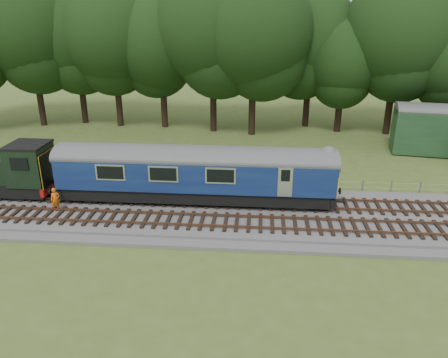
{
  "coord_description": "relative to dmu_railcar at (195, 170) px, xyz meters",
  "views": [
    {
      "loc": [
        0.48,
        -25.14,
        12.44
      ],
      "look_at": [
        -1.73,
        1.4,
        2.0
      ],
      "focal_mm": 35.0,
      "sensor_mm": 36.0,
      "label": 1
    }
  ],
  "objects": [
    {
      "name": "tree_line",
      "position": [
        3.63,
        20.6,
        -2.61
      ],
      "size": [
        70.0,
        8.0,
        18.0
      ],
      "primitive_type": null,
      "color": "black",
      "rests_on": "ground"
    },
    {
      "name": "dmu_railcar",
      "position": [
        0.0,
        0.0,
        0.0
      ],
      "size": [
        18.05,
        2.86,
        3.88
      ],
      "color": "black",
      "rests_on": "ground"
    },
    {
      "name": "ground",
      "position": [
        3.63,
        -1.4,
        -2.61
      ],
      "size": [
        120.0,
        120.0,
        0.0
      ],
      "primitive_type": "plane",
      "color": "#435C22",
      "rests_on": "ground"
    },
    {
      "name": "track_north",
      "position": [
        3.63,
        -0.0,
        -2.19
      ],
      "size": [
        67.2,
        2.4,
        0.21
      ],
      "color": "black",
      "rests_on": "ballast"
    },
    {
      "name": "track_south",
      "position": [
        3.63,
        -3.0,
        -2.19
      ],
      "size": [
        67.2,
        2.4,
        0.21
      ],
      "color": "black",
      "rests_on": "ballast"
    },
    {
      "name": "worker",
      "position": [
        -8.66,
        -2.24,
        -1.48
      ],
      "size": [
        0.68,
        0.63,
        1.55
      ],
      "primitive_type": "imported",
      "rotation": [
        0.0,
        0.0,
        0.62
      ],
      "color": "#E05E0B",
      "rests_on": "ballast"
    },
    {
      "name": "fence",
      "position": [
        3.63,
        3.1,
        -2.61
      ],
      "size": [
        64.0,
        0.12,
        1.0
      ],
      "primitive_type": null,
      "color": "#6B6054",
      "rests_on": "ground"
    },
    {
      "name": "ballast",
      "position": [
        3.63,
        -1.4,
        -2.43
      ],
      "size": [
        70.0,
        7.0,
        0.35
      ],
      "primitive_type": "cube",
      "color": "#4C4C4F",
      "rests_on": "ground"
    }
  ]
}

